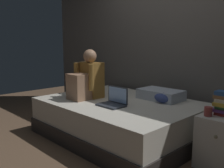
{
  "coord_description": "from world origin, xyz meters",
  "views": [
    {
      "loc": [
        2.01,
        -1.97,
        1.22
      ],
      "look_at": [
        -0.14,
        0.1,
        0.73
      ],
      "focal_mm": 40.24,
      "sensor_mm": 36.0,
      "label": 1
    }
  ],
  "objects_px": {
    "pillow": "(161,94)",
    "laptop": "(114,101)",
    "person_sitting": "(87,80)",
    "clothes_pile": "(165,98)",
    "mug": "(208,111)",
    "bed": "(120,119)"
  },
  "relations": [
    {
      "from": "mug",
      "to": "clothes_pile",
      "type": "height_order",
      "value": "mug"
    },
    {
      "from": "mug",
      "to": "clothes_pile",
      "type": "distance_m",
      "value": 0.8
    },
    {
      "from": "mug",
      "to": "clothes_pile",
      "type": "xyz_separation_m",
      "value": [
        -0.72,
        0.34,
        -0.03
      ]
    },
    {
      "from": "person_sitting",
      "to": "clothes_pile",
      "type": "height_order",
      "value": "person_sitting"
    },
    {
      "from": "pillow",
      "to": "person_sitting",
      "type": "bearing_deg",
      "value": -138.75
    },
    {
      "from": "clothes_pile",
      "to": "pillow",
      "type": "bearing_deg",
      "value": 144.08
    },
    {
      "from": "pillow",
      "to": "laptop",
      "type": "bearing_deg",
      "value": -106.02
    },
    {
      "from": "pillow",
      "to": "clothes_pile",
      "type": "distance_m",
      "value": 0.17
    },
    {
      "from": "clothes_pile",
      "to": "person_sitting",
      "type": "bearing_deg",
      "value": -147.86
    },
    {
      "from": "mug",
      "to": "bed",
      "type": "bearing_deg",
      "value": -179.37
    },
    {
      "from": "pillow",
      "to": "mug",
      "type": "xyz_separation_m",
      "value": [
        0.86,
        -0.44,
        0.03
      ]
    },
    {
      "from": "laptop",
      "to": "pillow",
      "type": "height_order",
      "value": "laptop"
    },
    {
      "from": "bed",
      "to": "pillow",
      "type": "height_order",
      "value": "pillow"
    },
    {
      "from": "bed",
      "to": "clothes_pile",
      "type": "height_order",
      "value": "clothes_pile"
    },
    {
      "from": "bed",
      "to": "pillow",
      "type": "xyz_separation_m",
      "value": [
        0.31,
        0.45,
        0.31
      ]
    },
    {
      "from": "bed",
      "to": "person_sitting",
      "type": "distance_m",
      "value": 0.68
    },
    {
      "from": "bed",
      "to": "mug",
      "type": "height_order",
      "value": "mug"
    },
    {
      "from": "person_sitting",
      "to": "clothes_pile",
      "type": "xyz_separation_m",
      "value": [
        0.88,
        0.55,
        -0.19
      ]
    },
    {
      "from": "bed",
      "to": "laptop",
      "type": "bearing_deg",
      "value": -62.6
    },
    {
      "from": "person_sitting",
      "to": "clothes_pile",
      "type": "relative_size",
      "value": 2.45
    },
    {
      "from": "pillow",
      "to": "mug",
      "type": "relative_size",
      "value": 6.22
    },
    {
      "from": "person_sitting",
      "to": "mug",
      "type": "height_order",
      "value": "person_sitting"
    }
  ]
}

